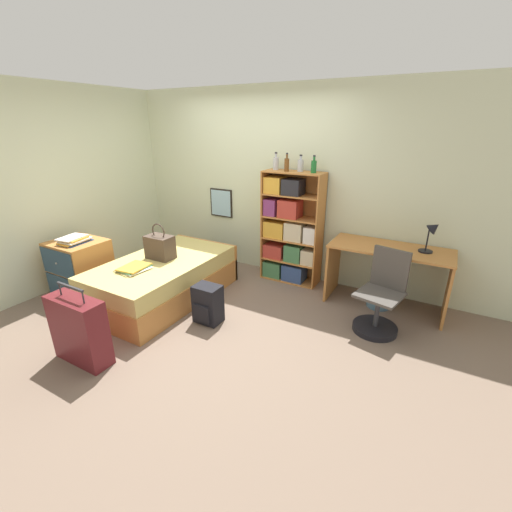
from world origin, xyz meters
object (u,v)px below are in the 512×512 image
Objects in this scene: book_stack_on_bed at (134,268)px; waste_bin at (379,296)px; bottle_green at (276,163)px; desk_chair at (380,306)px; bed at (165,279)px; handbag at (160,247)px; desk at (388,265)px; suitcase at (79,330)px; bottle_clear at (301,165)px; bottle_blue at (314,166)px; desk_lamp at (433,232)px; dresser at (81,268)px; magazine_pile_on_dresser at (74,240)px; bookcase at (289,232)px; backpack at (208,304)px; bottle_brown at (287,164)px.

book_stack_on_bed is 2.95m from waste_bin.
bottle_green is 0.25× the size of desk_chair.
desk_chair is at bearing 12.75° from bed.
handbag is 0.33× the size of desk.
handbag is 0.58× the size of suitcase.
desk_chair reaches higher than suitcase.
book_stack_on_bed is 1.34× the size of waste_bin.
handbag is at bearing -157.14° from waste_bin.
bottle_blue is at bearing -13.61° from bottle_clear.
suitcase is at bearing -136.63° from desk_lamp.
dresser is 1.95× the size of magazine_pile_on_dresser.
waste_bin is (-0.04, -0.06, -0.39)m from desk.
bookcase is 6.74× the size of bottle_green.
bookcase is 3.47× the size of backpack.
bookcase is at bearing 171.91° from waste_bin.
book_stack_on_bed is at bearing 3.65° from dresser.
desk is at bearing 47.47° from suitcase.
magazine_pile_on_dresser is 1.79× the size of bottle_clear.
bottle_brown is at bearing 39.08° from dresser.
bed is at bearing -155.24° from desk.
bookcase is at bearing 54.27° from book_stack_on_bed.
book_stack_on_bed is 0.95m from dresser.
handbag is at bearing -133.62° from bottle_brown.
desk_chair is at bearing 11.78° from handbag.
bottle_blue is at bearing 4.21° from bottle_brown.
desk_lamp is at bearing 6.22° from desk.
bottle_clear reaches higher than book_stack_on_bed.
suitcase is 3.64× the size of bottle_blue.
desk_chair is at bearing 16.28° from dresser.
handbag is 2.06m from bottle_clear.
suitcase is 1.29m from backpack.
desk_lamp reaches higher than waste_bin.
bottle_brown is (1.16, 1.64, 1.08)m from book_stack_on_bed.
bottle_green is 0.60× the size of desk_lamp.
handbag reaches higher than dresser.
waste_bin is at bearing 24.18° from dresser.
dresser is 0.82× the size of desk_chair.
waste_bin is (1.62, 1.30, -0.07)m from backpack.
handbag is 2.16m from bottle_blue.
desk_lamp is (3.89, 1.65, 0.63)m from dresser.
book_stack_on_bed is 2.07m from bookcase.
bookcase is 6.63× the size of bottle_brown.
desk_chair reaches higher than desk.
bookcase is 1.12× the size of desk.
bookcase reaches higher than bed.
desk_lamp is (2.95, 1.59, 0.46)m from book_stack_on_bed.
desk is (2.28, 2.48, 0.21)m from suitcase.
book_stack_on_bed is 0.53× the size of dresser.
backpack is at bearing -145.77° from desk_lamp.
desk_lamp is (2.67, 2.53, 0.67)m from suitcase.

